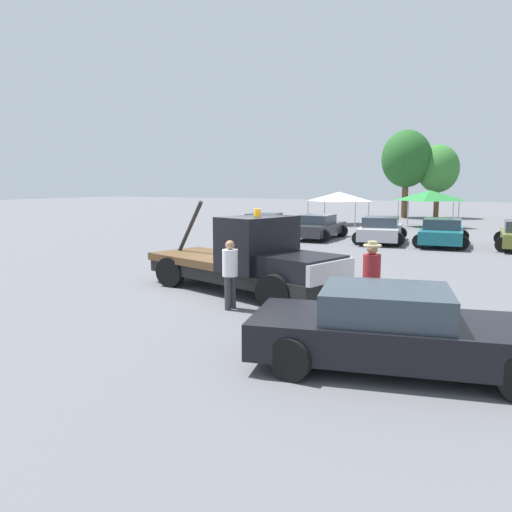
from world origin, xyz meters
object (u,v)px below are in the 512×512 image
person_near_truck (371,274)px  person_at_hood (230,270)px  parked_car_skyblue (265,225)px  canopy_tent_white (339,196)px  foreground_car (397,330)px  parked_car_silver (381,230)px  canopy_tent_green (430,195)px  tree_left (406,159)px  parked_car_charcoal (318,227)px  traffic_cone (326,265)px  tree_right (438,169)px  parked_car_teal (442,232)px  tow_truck (250,261)px

person_near_truck → person_at_hood: (-3.29, -0.49, -0.08)m
person_at_hood → parked_car_skyblue: (-6.89, 15.66, -0.32)m
canopy_tent_white → foreground_car: bearing=-69.9°
parked_car_silver → person_near_truck: bearing=-176.1°
parked_car_silver → canopy_tent_green: size_ratio=1.40×
tree_left → parked_car_silver: bearing=-82.1°
parked_car_charcoal → traffic_cone: bearing=-158.8°
foreground_car → traffic_cone: 9.03m
person_at_hood → traffic_cone: person_at_hood is taller
person_near_truck → traffic_cone: size_ratio=3.24×
person_at_hood → person_near_truck: bearing=-165.3°
tree_right → person_at_hood: bearing=-89.3°
tree_right → tree_left: bearing=-157.5°
person_near_truck → foreground_car: bearing=-75.5°
person_at_hood → canopy_tent_white: bearing=-71.2°
foreground_car → parked_car_teal: 17.83m
canopy_tent_white → traffic_cone: bearing=-72.9°
parked_car_silver → canopy_tent_white: canopy_tent_white is taller
tow_truck → parked_car_charcoal: (-3.26, 13.98, -0.28)m
foreground_car → parked_car_charcoal: 19.56m
parked_car_charcoal → parked_car_silver: same height
parked_car_teal → person_at_hood: bearing=164.8°
foreground_car → parked_car_charcoal: size_ratio=1.11×
tow_truck → canopy_tent_green: bearing=104.1°
parked_car_skyblue → canopy_tent_white: (1.14, 9.99, 1.43)m
parked_car_charcoal → parked_car_silver: bearing=-92.1°
tow_truck → tree_right: tree_right is taller
tow_truck → foreground_car: 6.15m
canopy_tent_green → canopy_tent_white: bearing=-173.9°
canopy_tent_green → parked_car_silver: bearing=-94.0°
person_near_truck → canopy_tent_green: canopy_tent_green is taller
person_near_truck → tree_left: (-6.27, 35.25, 4.13)m
person_near_truck → person_at_hood: 3.33m
tree_left → traffic_cone: 30.42m
parked_car_silver → tree_right: (-0.24, 21.19, 3.66)m
canopy_tent_white → tree_right: size_ratio=0.56×
tree_right → parked_car_skyblue: bearing=-107.0°
parked_car_charcoal → traffic_cone: size_ratio=8.36×
person_at_hood → canopy_tent_white: size_ratio=0.46×
tree_left → tree_right: tree_left is taller
parked_car_silver → person_at_hood: bearing=171.6°
tow_truck → foreground_car: tow_truck is taller
parked_car_skyblue → parked_car_teal: same height
tow_truck → parked_car_teal: bearing=93.3°
foreground_car → parked_car_skyblue: bearing=109.3°
canopy_tent_white → parked_car_charcoal: bearing=-78.0°
tow_truck → tree_left: bearing=110.6°
parked_car_charcoal → tree_right: size_ratio=0.71×
parked_car_charcoal → canopy_tent_white: bearing=11.2°
canopy_tent_white → parked_car_silver: bearing=-60.9°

